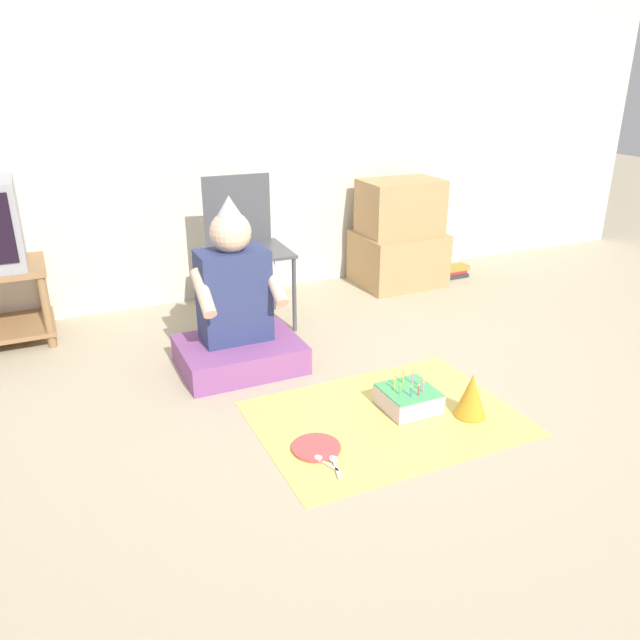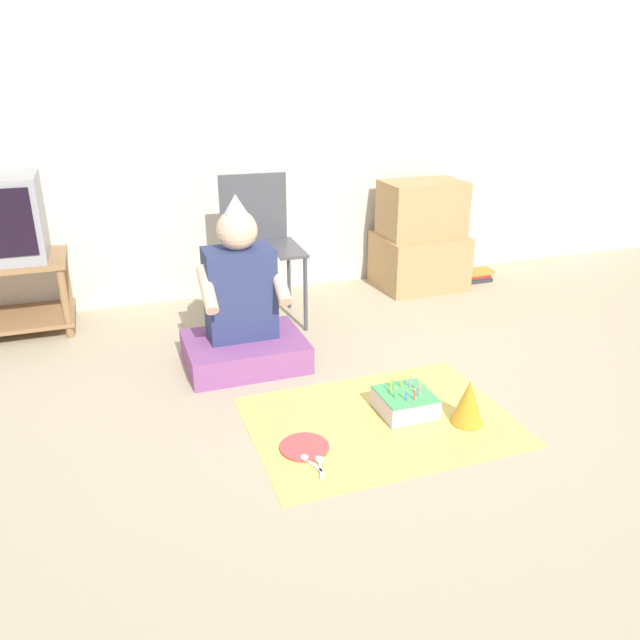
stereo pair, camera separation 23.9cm
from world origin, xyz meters
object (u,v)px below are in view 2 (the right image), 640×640
(birthday_cake, at_px, (405,402))
(paper_plate, at_px, (304,447))
(person_seated, at_px, (242,314))
(folding_chair, at_px, (258,237))
(cardboard_box_stack, at_px, (420,240))
(book_pile, at_px, (478,275))
(party_hat_blue, at_px, (468,401))

(birthday_cake, bearing_deg, paper_plate, -166.46)
(person_seated, distance_m, birthday_cake, 0.95)
(folding_chair, xyz_separation_m, paper_plate, (-0.19, -1.43, -0.49))
(cardboard_box_stack, relative_size, birthday_cake, 3.12)
(paper_plate, bearing_deg, book_pile, 41.19)
(cardboard_box_stack, relative_size, person_seated, 0.83)
(person_seated, bearing_deg, party_hat_blue, -49.68)
(cardboard_box_stack, xyz_separation_m, birthday_cake, (-0.86, -1.52, -0.28))
(person_seated, relative_size, party_hat_blue, 4.38)
(party_hat_blue, distance_m, paper_plate, 0.73)
(birthday_cake, distance_m, paper_plate, 0.52)
(party_hat_blue, bearing_deg, cardboard_box_stack, 68.96)
(party_hat_blue, bearing_deg, paper_plate, 176.52)
(cardboard_box_stack, distance_m, birthday_cake, 1.77)
(folding_chair, relative_size, book_pile, 4.36)
(birthday_cake, distance_m, party_hat_blue, 0.28)
(person_seated, distance_m, paper_plate, 0.90)
(cardboard_box_stack, bearing_deg, folding_chair, -169.94)
(birthday_cake, bearing_deg, book_pile, 48.20)
(cardboard_box_stack, xyz_separation_m, book_pile, (0.46, -0.04, -0.29))
(book_pile, bearing_deg, cardboard_box_stack, 174.61)
(folding_chair, relative_size, person_seated, 0.98)
(folding_chair, bearing_deg, book_pile, 5.79)
(book_pile, distance_m, birthday_cake, 1.98)
(folding_chair, xyz_separation_m, party_hat_blue, (0.53, -1.48, -0.40))
(folding_chair, height_order, cardboard_box_stack, folding_chair)
(folding_chair, relative_size, party_hat_blue, 4.29)
(book_pile, height_order, person_seated, person_seated)
(folding_chair, bearing_deg, paper_plate, -97.62)
(folding_chair, xyz_separation_m, person_seated, (-0.24, -0.57, -0.23))
(cardboard_box_stack, bearing_deg, paper_plate, -129.82)
(person_seated, height_order, party_hat_blue, person_seated)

